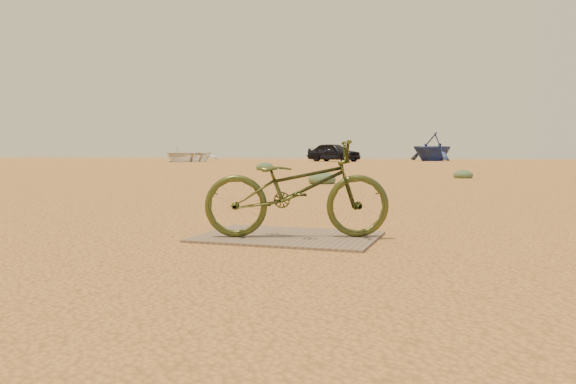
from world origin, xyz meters
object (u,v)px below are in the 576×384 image
(plywood_board, at_px, (288,237))
(bicycle, at_px, (297,189))
(car, at_px, (334,152))
(boat_far_left, at_px, (432,147))
(boat_near_left, at_px, (186,154))

(plywood_board, relative_size, bicycle, 0.97)
(car, distance_m, boat_far_left, 9.09)
(boat_near_left, bearing_deg, car, 22.56)
(plywood_board, height_order, boat_near_left, boat_near_left)
(boat_near_left, distance_m, boat_far_left, 20.67)
(plywood_board, xyz_separation_m, bicycle, (0.10, -0.05, 0.44))
(boat_near_left, bearing_deg, bicycle, -59.60)
(plywood_board, bearing_deg, car, 103.43)
(bicycle, relative_size, boat_near_left, 0.30)
(plywood_board, relative_size, boat_far_left, 0.34)
(bicycle, xyz_separation_m, car, (-9.41, 39.04, 0.30))
(boat_far_left, bearing_deg, car, -106.80)
(bicycle, bearing_deg, boat_near_left, 10.79)
(plywood_board, relative_size, boat_near_left, 0.29)
(bicycle, bearing_deg, plywood_board, 45.21)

